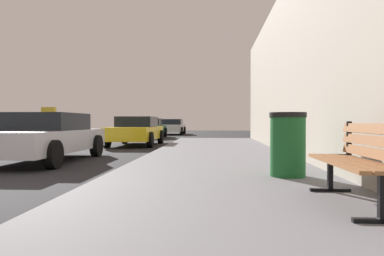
{
  "coord_description": "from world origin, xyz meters",
  "views": [
    {
      "loc": [
        3.83,
        -4.1,
        1.03
      ],
      "look_at": [
        3.37,
        3.52,
        0.91
      ],
      "focal_mm": 33.93,
      "sensor_mm": 36.0,
      "label": 1
    }
  ],
  "objects": [
    {
      "name": "car_green",
      "position": [
        -0.46,
        19.59,
        0.65
      ],
      "size": [
        2.05,
        4.21,
        1.27
      ],
      "rotation": [
        0.0,
        0.0,
        3.14
      ],
      "color": "#196638",
      "rests_on": "ground_plane"
    },
    {
      "name": "bench",
      "position": [
        5.39,
        -0.14,
        0.66
      ],
      "size": [
        0.52,
        1.68,
        0.89
      ],
      "rotation": [
        0.0,
        0.0,
        -0.01
      ],
      "color": "brown",
      "rests_on": "sidewalk"
    },
    {
      "name": "sidewalk",
      "position": [
        4.0,
        0.0,
        0.07
      ],
      "size": [
        4.0,
        32.0,
        0.15
      ],
      "primitive_type": "cube",
      "color": "slate",
      "rests_on": "ground_plane"
    },
    {
      "name": "trash_bin",
      "position": [
        5.03,
        1.86,
        0.67
      ],
      "size": [
        0.59,
        0.59,
        1.04
      ],
      "color": "#195926",
      "rests_on": "sidewalk"
    },
    {
      "name": "car_yellow",
      "position": [
        0.4,
        11.79,
        0.65
      ],
      "size": [
        1.98,
        4.53,
        1.27
      ],
      "rotation": [
        0.0,
        0.0,
        3.14
      ],
      "color": "yellow",
      "rests_on": "ground_plane"
    },
    {
      "name": "car_white",
      "position": [
        0.35,
        26.06,
        0.65
      ],
      "size": [
        2.03,
        4.51,
        1.27
      ],
      "rotation": [
        0.0,
        0.0,
        3.14
      ],
      "color": "white",
      "rests_on": "ground_plane"
    },
    {
      "name": "car_silver",
      "position": [
        -0.57,
        5.14,
        0.65
      ],
      "size": [
        1.99,
        4.58,
        1.43
      ],
      "rotation": [
        0.0,
        0.0,
        3.14
      ],
      "color": "#B7B7BF",
      "rests_on": "ground_plane"
    }
  ]
}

